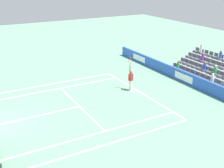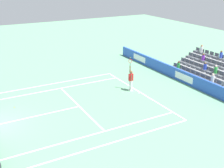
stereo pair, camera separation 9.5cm
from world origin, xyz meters
name	(u,v)px [view 1 (the left image)]	position (x,y,z in m)	size (l,w,h in m)	color
line_baseline	(141,92)	(0.00, -11.89, 0.00)	(10.97, 0.10, 0.01)	white
line_service	(79,106)	(0.00, -6.40, 0.00)	(8.23, 0.10, 0.01)	white
line_centre_service	(37,116)	(0.00, -3.20, 0.00)	(0.10, 6.40, 0.01)	white
line_singles_sideline_left	(56,89)	(4.12, -5.95, 0.00)	(0.10, 11.89, 0.01)	white
line_singles_sideline_right	(99,133)	(-4.12, -5.95, 0.00)	(0.10, 11.89, 0.01)	white
line_doubles_sideline_left	(51,84)	(5.49, -5.95, 0.00)	(0.10, 11.89, 0.01)	white
line_doubles_sideline_right	(109,144)	(-5.49, -5.95, 0.00)	(0.10, 11.89, 0.01)	white
line_centre_mark	(140,93)	(0.00, -11.79, 0.00)	(0.10, 0.20, 0.01)	white
sponsor_barrier	(184,77)	(0.00, -16.63, 0.54)	(21.41, 0.22, 1.07)	blue
tennis_player	(131,80)	(0.77, -11.39, 0.99)	(0.52, 0.39, 2.85)	white
stadium_stand	(208,71)	(0.00, -19.56, 0.68)	(6.20, 3.80, 2.61)	gray
loose_tennis_ball	(14,107)	(2.08, -2.10, 0.03)	(0.07, 0.07, 0.07)	#D1E533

